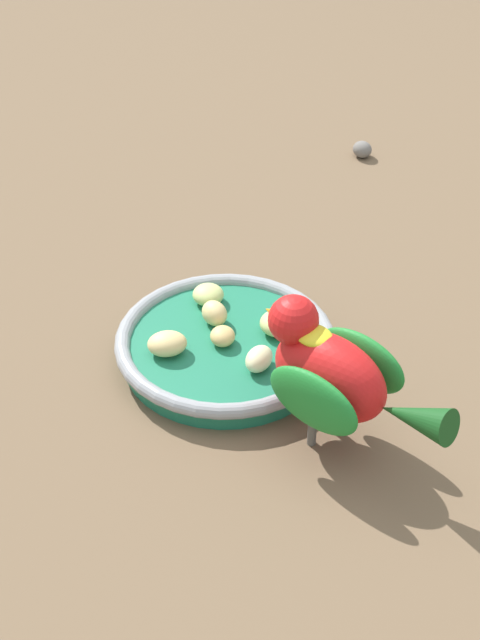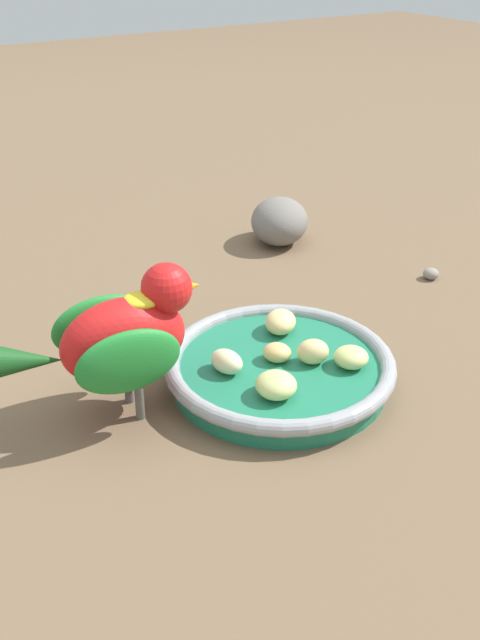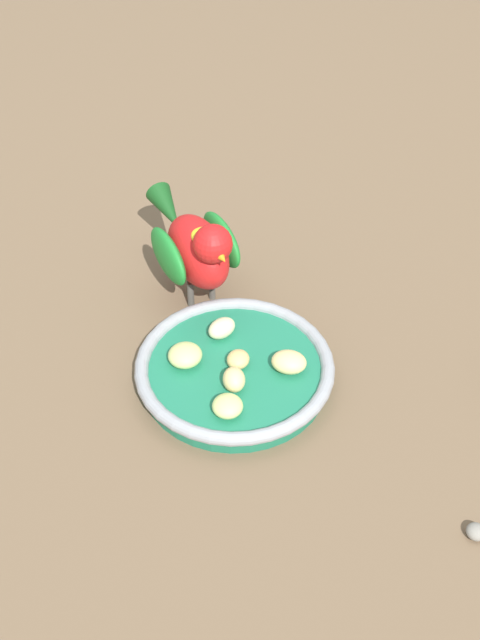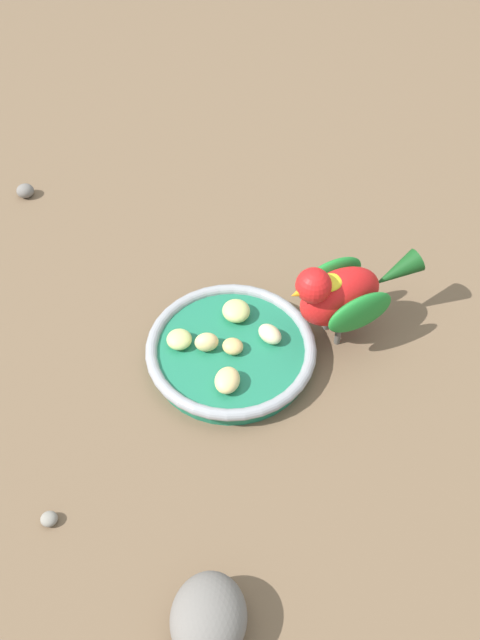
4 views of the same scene
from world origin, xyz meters
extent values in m
plane|color=brown|center=(0.00, 0.00, 0.00)|extent=(4.00, 4.00, 0.00)
cylinder|color=#1E7251|center=(0.01, 0.00, 0.01)|extent=(0.19, 0.19, 0.02)
torus|color=#93969B|center=(0.01, 0.00, 0.02)|extent=(0.20, 0.20, 0.01)
ellipsoid|color=#C6D17A|center=(-0.03, 0.03, 0.03)|extent=(0.04, 0.04, 0.02)
ellipsoid|color=tan|center=(0.01, 0.00, 0.03)|extent=(0.03, 0.03, 0.02)
ellipsoid|color=#E5C67F|center=(0.05, -0.03, 0.03)|extent=(0.05, 0.04, 0.02)
ellipsoid|color=#C6D17A|center=(-0.03, -0.05, 0.03)|extent=(0.04, 0.04, 0.02)
ellipsoid|color=beige|center=(0.02, 0.05, 0.03)|extent=(0.04, 0.03, 0.02)
ellipsoid|color=#E5C67F|center=(-0.01, -0.02, 0.03)|extent=(0.03, 0.03, 0.02)
cylinder|color=#59544C|center=(0.06, 0.12, 0.02)|extent=(0.01, 0.01, 0.03)
cylinder|color=#59544C|center=(0.03, 0.12, 0.02)|extent=(0.01, 0.01, 0.03)
ellipsoid|color=red|center=(0.04, 0.13, 0.07)|extent=(0.06, 0.11, 0.07)
ellipsoid|color=#1E7F2D|center=(0.07, 0.13, 0.07)|extent=(0.03, 0.08, 0.05)
ellipsoid|color=#1E7F2D|center=(0.01, 0.14, 0.07)|extent=(0.03, 0.08, 0.05)
cone|color=#144719|center=(0.05, 0.21, 0.07)|extent=(0.04, 0.07, 0.04)
sphere|color=red|center=(0.04, 0.09, 0.10)|extent=(0.04, 0.04, 0.04)
cone|color=orange|center=(0.04, 0.07, 0.10)|extent=(0.02, 0.02, 0.01)
ellipsoid|color=yellow|center=(0.04, 0.11, 0.10)|extent=(0.03, 0.04, 0.01)
ellipsoid|color=slate|center=(0.27, -0.18, 0.03)|extent=(0.11, 0.11, 0.06)
ellipsoid|color=gray|center=(0.09, -0.27, 0.01)|extent=(0.02, 0.02, 0.01)
ellipsoid|color=slate|center=(-0.40, -0.10, 0.01)|extent=(0.03, 0.03, 0.02)
camera|label=1|loc=(0.55, 0.41, 0.58)|focal=54.63mm
camera|label=2|loc=(-0.43, 0.32, 0.36)|focal=41.55mm
camera|label=3|loc=(-0.31, -0.52, 0.65)|focal=49.18mm
camera|label=4|loc=(0.50, -0.29, 0.74)|focal=43.77mm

